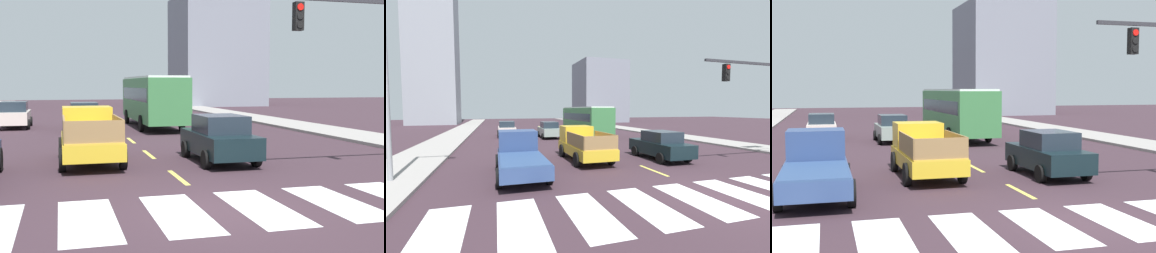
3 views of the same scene
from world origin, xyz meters
The scene contains 20 objects.
ground_plane centered at (0.00, 0.00, 0.00)m, with size 160.00×160.00×0.00m, color #35242C.
sidewalk_right centered at (11.93, 18.00, 0.07)m, with size 3.31×110.00×0.15m, color gray.
crosswalk_stripe_3 centered at (-2.93, 0.00, 0.00)m, with size 1.20×3.49×0.01m, color silver.
crosswalk_stripe_4 centered at (-0.98, 0.00, 0.00)m, with size 1.20×3.49×0.01m, color silver.
crosswalk_stripe_5 centered at (0.98, 0.00, 0.00)m, with size 1.20×3.49×0.01m, color silver.
crosswalk_stripe_6 centered at (2.93, 0.00, 0.00)m, with size 1.20×3.49×0.01m, color silver.
lane_dash_0 centered at (0.00, 4.00, 0.00)m, with size 0.16×2.40×0.01m, color #D6C94D.
lane_dash_1 centered at (0.00, 9.00, 0.00)m, with size 0.16×2.40×0.01m, color #D6C94D.
lane_dash_2 centered at (0.00, 14.00, 0.00)m, with size 0.16×2.40×0.01m, color #D6C94D.
lane_dash_3 centered at (0.00, 19.00, 0.00)m, with size 0.16×2.40×0.01m, color #D6C94D.
lane_dash_4 centered at (0.00, 24.00, 0.00)m, with size 0.16×2.40×0.01m, color #D6C94D.
lane_dash_5 centered at (0.00, 29.00, 0.00)m, with size 0.16×2.40×0.01m, color #D6C94D.
lane_dash_6 centered at (0.00, 34.00, 0.00)m, with size 0.16×2.40×0.01m, color #D6C94D.
lane_dash_7 centered at (0.00, 39.00, 0.00)m, with size 0.16×2.40×0.01m, color #D6C94D.
pickup_stakebed centered at (-2.42, 7.87, 0.94)m, with size 2.18×5.20×1.96m.
city_bus centered at (2.49, 21.32, 1.95)m, with size 2.72×10.80×3.32m.
sedan_near_right centered at (-6.26, 22.88, 0.86)m, with size 2.02×4.40×1.72m.
sedan_far centered at (2.15, 6.48, 0.86)m, with size 2.02×4.40×1.72m.
sedan_mid centered at (-2.00, 20.18, 0.86)m, with size 2.02×4.40×1.72m.
block_mid_left centered at (17.09, 52.44, 7.26)m, with size 10.73×11.26×14.52m, color gray.
Camera 1 is at (-3.44, -10.09, 2.84)m, focal length 45.11 mm.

